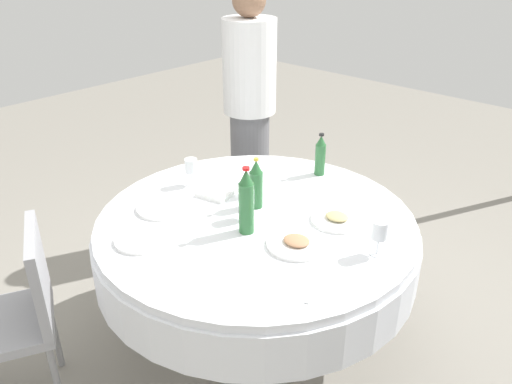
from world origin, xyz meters
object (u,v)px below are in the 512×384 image
at_px(bottle_green_front, 246,202).
at_px(person_north, 250,113).
at_px(plate_west, 296,243).
at_px(wine_glass_near, 191,167).
at_px(plate_left, 162,208).
at_px(wine_glass_inner, 253,178).
at_px(wine_glass_far, 380,231).
at_px(bottle_green_north, 256,185).
at_px(wine_glass_right, 247,198).
at_px(dining_table, 256,243).
at_px(plate_east, 337,219).
at_px(bottle_green_rear, 320,156).
at_px(plate_mid, 142,239).
at_px(chair_inner, 20,308).

relative_size(bottle_green_front, person_north, 0.19).
height_order(bottle_green_front, plate_west, bottle_green_front).
bearing_deg(person_north, plate_west, -83.21).
height_order(wine_glass_near, plate_west, wine_glass_near).
distance_m(plate_left, person_north, 1.13).
relative_size(wine_glass_inner, wine_glass_far, 0.90).
distance_m(bottle_green_north, wine_glass_right, 0.13).
xyz_separation_m(bottle_green_north, bottle_green_front, (0.13, -0.20, 0.03)).
distance_m(dining_table, plate_east, 0.41).
height_order(dining_table, bottle_green_front, bottle_green_front).
relative_size(bottle_green_rear, plate_east, 1.00).
xyz_separation_m(wine_glass_inner, plate_west, (0.46, -0.22, -0.08)).
distance_m(plate_mid, person_north, 1.41).
bearing_deg(person_north, chair_inner, -124.39).
relative_size(plate_east, plate_left, 0.98).
xyz_separation_m(bottle_green_north, plate_west, (0.36, -0.14, -0.11)).
bearing_deg(plate_east, wine_glass_inner, -171.68).
xyz_separation_m(wine_glass_right, person_north, (-0.77, 0.84, 0.03)).
xyz_separation_m(bottle_green_front, wine_glass_near, (-0.54, 0.15, -0.04)).
bearing_deg(dining_table, wine_glass_near, 176.82).
bearing_deg(wine_glass_right, bottle_green_front, -47.86).
bearing_deg(plate_east, chair_inner, -123.11).
bearing_deg(plate_left, wine_glass_inner, 61.34).
bearing_deg(bottle_green_rear, wine_glass_inner, -103.09).
bearing_deg(wine_glass_far, plate_mid, -143.39).
height_order(dining_table, plate_east, plate_east).
height_order(bottle_green_front, wine_glass_far, bottle_green_front).
bearing_deg(wine_glass_far, bottle_green_front, -155.96).
bearing_deg(chair_inner, bottle_green_rear, -78.39).
bearing_deg(chair_inner, bottle_green_north, -84.82).
distance_m(plate_east, plate_mid, 0.89).
height_order(dining_table, wine_glass_near, wine_glass_near).
height_order(bottle_green_front, wine_glass_near, bottle_green_front).
relative_size(bottle_green_front, wine_glass_far, 2.00).
distance_m(bottle_green_north, plate_east, 0.41).
relative_size(wine_glass_right, chair_inner, 0.17).
xyz_separation_m(bottle_green_front, wine_glass_right, (-0.08, 0.09, -0.04)).
height_order(wine_glass_inner, person_north, person_north).
bearing_deg(wine_glass_inner, bottle_green_front, -51.47).
bearing_deg(bottle_green_north, person_north, 134.89).
relative_size(bottle_green_north, wine_glass_inner, 1.81).
bearing_deg(bottle_green_rear, bottle_green_north, -90.55).
xyz_separation_m(wine_glass_inner, plate_mid, (-0.06, -0.64, -0.09)).
height_order(plate_east, plate_left, plate_east).
distance_m(wine_glass_right, wine_glass_inner, 0.24).
bearing_deg(bottle_green_front, wine_glass_inner, 128.53).
relative_size(plate_west, plate_mid, 1.09).
bearing_deg(chair_inner, wine_glass_far, -108.17).
bearing_deg(plate_mid, dining_table, 64.85).
relative_size(plate_left, plate_mid, 1.03).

